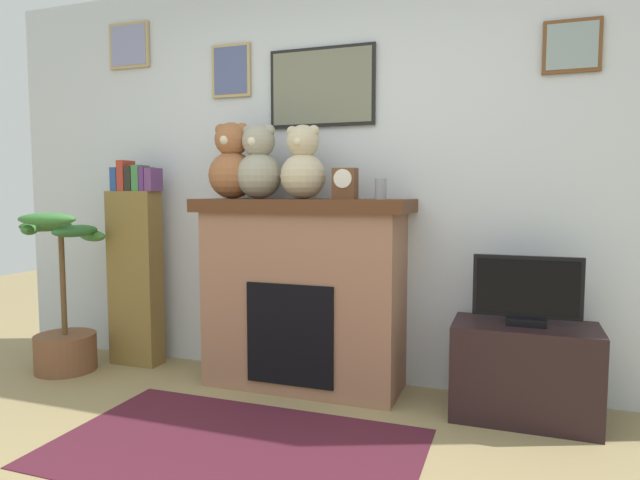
# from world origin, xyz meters

# --- Properties ---
(back_wall) EXTENTS (5.20, 0.15, 2.60)m
(back_wall) POSITION_xyz_m (-0.00, 2.00, 1.31)
(back_wall) COLOR silver
(back_wall) RESTS_ON ground_plane
(fireplace) EXTENTS (1.32, 0.51, 1.17)m
(fireplace) POSITION_xyz_m (-0.21, 1.71, 0.59)
(fireplace) COLOR #93664D
(fireplace) RESTS_ON ground_plane
(bookshelf) EXTENTS (0.38, 0.16, 1.43)m
(bookshelf) POSITION_xyz_m (-1.49, 1.74, 0.67)
(bookshelf) COLOR brown
(bookshelf) RESTS_ON ground_plane
(potted_plant) EXTENTS (0.58, 0.61, 1.08)m
(potted_plant) POSITION_xyz_m (-1.85, 1.44, 0.36)
(potted_plant) COLOR brown
(potted_plant) RESTS_ON ground_plane
(tv_stand) EXTENTS (0.74, 0.40, 0.51)m
(tv_stand) POSITION_xyz_m (1.08, 1.64, 0.26)
(tv_stand) COLOR black
(tv_stand) RESTS_ON ground_plane
(television) EXTENTS (0.55, 0.14, 0.37)m
(television) POSITION_xyz_m (1.08, 1.64, 0.69)
(television) COLOR black
(television) RESTS_ON tv_stand
(area_rug) EXTENTS (1.75, 1.04, 0.01)m
(area_rug) POSITION_xyz_m (-0.21, 0.81, 0.00)
(area_rug) COLOR #491927
(area_rug) RESTS_ON ground_plane
(candle_jar) EXTENTS (0.07, 0.07, 0.12)m
(candle_jar) POSITION_xyz_m (0.27, 1.70, 1.23)
(candle_jar) COLOR gray
(candle_jar) RESTS_ON fireplace
(mantel_clock) EXTENTS (0.14, 0.10, 0.18)m
(mantel_clock) POSITION_xyz_m (0.06, 1.69, 1.26)
(mantel_clock) COLOR brown
(mantel_clock) RESTS_ON fireplace
(teddy_bear_tan) EXTENTS (0.30, 0.30, 0.48)m
(teddy_bear_tan) POSITION_xyz_m (-0.69, 1.69, 1.38)
(teddy_bear_tan) COLOR #965B37
(teddy_bear_tan) RESTS_ON fireplace
(teddy_bear_brown) EXTENTS (0.29, 0.29, 0.46)m
(teddy_bear_brown) POSITION_xyz_m (-0.50, 1.69, 1.38)
(teddy_bear_brown) COLOR gray
(teddy_bear_brown) RESTS_ON fireplace
(teddy_bear_cream) EXTENTS (0.28, 0.28, 0.44)m
(teddy_bear_cream) POSITION_xyz_m (-0.21, 1.69, 1.37)
(teddy_bear_cream) COLOR #C2B291
(teddy_bear_cream) RESTS_ON fireplace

